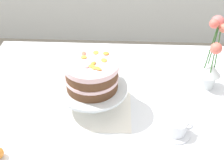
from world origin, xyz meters
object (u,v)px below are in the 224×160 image
at_px(layer_cake, 92,75).
at_px(teacup, 176,128).
at_px(cake_stand, 92,90).
at_px(flower_vase, 212,60).
at_px(dining_table, 124,120).

bearing_deg(layer_cake, teacup, -23.98).
relative_size(cake_stand, layer_cake, 1.33).
bearing_deg(cake_stand, layer_cake, 53.00).
bearing_deg(flower_vase, cake_stand, -162.74).
relative_size(cake_stand, teacup, 2.31).
xyz_separation_m(cake_stand, flower_vase, (0.51, 0.16, 0.06)).
bearing_deg(cake_stand, flower_vase, 17.26).
height_order(dining_table, flower_vase, flower_vase).
relative_size(dining_table, layer_cake, 6.40).
distance_m(cake_stand, layer_cake, 0.08).
distance_m(flower_vase, teacup, 0.37).
bearing_deg(dining_table, teacup, -38.63).
height_order(dining_table, layer_cake, layer_cake).
xyz_separation_m(dining_table, teacup, (0.20, -0.16, 0.12)).
xyz_separation_m(layer_cake, teacup, (0.33, -0.15, -0.13)).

